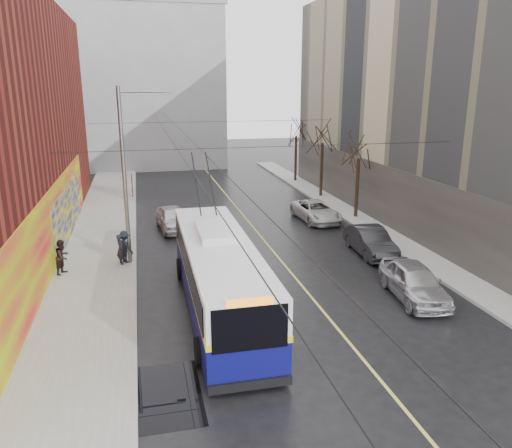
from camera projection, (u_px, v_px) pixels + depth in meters
The scene contains 21 objects.
ground at pixel (308, 344), 17.99m from camera, with size 140.00×140.00×0.00m, color black.
sidewalk_left at pixel (99, 253), 27.46m from camera, with size 4.00×60.00×0.15m, color gray.
sidewalk_right at pixel (382, 233), 31.20m from camera, with size 2.00×60.00×0.15m, color gray.
lane_line at pixel (258, 233), 31.44m from camera, with size 0.12×50.00×0.01m, color #BFB74C.
building_right at pixel (488, 101), 32.70m from camera, with size 14.06×36.00×16.00m.
building_far at pixel (130, 85), 56.42m from camera, with size 20.50×12.10×18.00m.
streetlight_pole at pixel (127, 172), 24.71m from camera, with size 2.65×0.60×9.00m.
catenary_wires at pixel (189, 133), 29.59m from camera, with size 18.00×60.00×0.22m.
tree_near at pixel (359, 147), 33.63m from camera, with size 3.20×3.20×6.40m.
tree_mid at pixel (323, 133), 40.11m from camera, with size 3.20×3.20×6.68m.
tree_far at pixel (296, 128), 46.71m from camera, with size 3.20×3.20×6.57m.
puddle at pixel (158, 395), 15.01m from camera, with size 2.57×3.49×0.01m, color black.
pigeons_flying at pixel (210, 123), 25.70m from camera, with size 3.80×1.89×2.61m.
trolleybus at pixel (219, 274), 20.26m from camera, with size 2.93×12.28×5.79m.
parked_car_a at pixel (414, 281), 21.67m from camera, with size 1.86×4.61×1.57m, color #B6B5BB.
parked_car_b at pixel (370, 241), 27.39m from camera, with size 1.58×4.53×1.49m, color #262528.
parked_car_c at pixel (316, 211), 34.19m from camera, with size 2.24×4.86×1.35m, color silver.
following_car at pixel (173, 218), 32.04m from camera, with size 1.77×4.41×1.50m, color silver.
pedestrian_a at pixel (121, 249), 25.45m from camera, with size 0.57×0.38×1.57m, color black.
pedestrian_b at pixel (63, 257), 24.11m from camera, with size 0.83×0.65×1.71m, color black.
pedestrian_c at pixel (125, 247), 25.67m from camera, with size 1.09×0.63×1.68m, color black.
Camera 1 is at (-5.51, -15.30, 9.03)m, focal length 35.00 mm.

